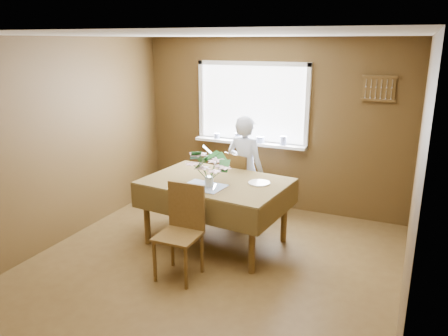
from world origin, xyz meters
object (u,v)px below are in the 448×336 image
at_px(chair_far, 240,184).
at_px(seated_woman, 245,170).
at_px(flower_bouquet, 209,164).
at_px(chair_near, 182,227).
at_px(dining_table, 216,188).

bearing_deg(chair_far, seated_woman, 170.77).
relative_size(seated_woman, flower_bouquet, 3.02).
distance_m(chair_far, chair_near, 1.66).
xyz_separation_m(chair_far, chair_near, (0.00, -1.66, 0.02)).
xyz_separation_m(chair_near, flower_bouquet, (0.04, 0.58, 0.56)).
bearing_deg(seated_woman, flower_bouquet, 97.77).
height_order(dining_table, chair_near, chair_near).
height_order(chair_far, flower_bouquet, flower_bouquet).
distance_m(seated_woman, flower_bouquet, 1.08).
bearing_deg(chair_far, dining_table, 112.94).
bearing_deg(seated_woman, chair_near, 97.17).
height_order(dining_table, flower_bouquet, flower_bouquet).
xyz_separation_m(chair_near, seated_woman, (0.09, 1.60, 0.21)).
bearing_deg(seated_woman, dining_table, 94.54).
bearing_deg(chair_near, chair_far, 89.40).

